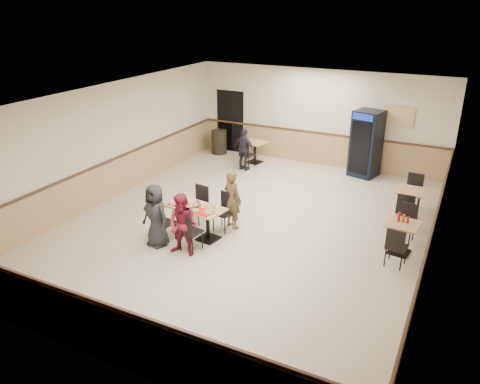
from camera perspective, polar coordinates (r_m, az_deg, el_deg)
The scene contains 20 objects.
ground at distance 11.05m, azimuth 1.07°, elevation -4.04°, with size 10.00×10.00×0.00m, color beige.
room_shell at distance 12.52m, azimuth 13.56°, elevation 1.47°, with size 10.00×10.00×10.00m.
main_table at distance 10.42m, azimuth -5.39°, elevation -2.98°, with size 1.40×0.84×0.71m.
main_chairs at distance 10.45m, azimuth -5.59°, elevation -3.02°, with size 1.37×1.70×0.90m.
diner_woman_left at distance 10.05m, azimuth -10.23°, elevation -2.84°, with size 0.68×0.44×1.39m, color #222227.
diner_woman_right at distance 9.59m, azimuth -6.96°, elevation -4.06°, with size 0.66×0.51×1.35m, color maroon.
diner_man_opposite at distance 10.67m, azimuth -0.93°, elevation -0.94°, with size 0.51×0.33×1.39m, color brown.
lone_diner at distance 14.38m, azimuth 0.51°, elevation 5.20°, with size 0.77×0.32×1.32m, color #222227.
tabletop_clutter at distance 10.27m, azimuth -5.87°, elevation -1.76°, with size 1.18×0.60×0.12m.
side_table_near at distance 10.24m, azimuth 19.09°, elevation -4.76°, with size 0.72×0.72×0.69m.
side_table_near_chair_south at distance 9.76m, azimuth 18.58°, elevation -6.22°, with size 0.40×0.40×0.87m, color black, non-canonical shape.
side_table_near_chair_north at distance 10.75m, azimuth 19.53°, elevation -3.64°, with size 0.40×0.40×0.87m, color black, non-canonical shape.
side_table_far at distance 11.90m, azimuth 19.98°, elevation -0.88°, with size 0.69×0.69×0.73m.
side_table_far_chair_south at distance 11.37m, azimuth 19.55°, elevation -2.04°, with size 0.43×0.43×0.93m, color black, non-canonical shape.
side_table_far_chair_north at distance 12.45m, azimuth 20.34°, elevation -0.02°, with size 0.43×0.43×0.93m, color black, non-canonical shape.
condiment_caddy at distance 10.15m, azimuth 19.19°, elevation -3.01°, with size 0.23×0.06×0.20m.
back_table at distance 15.12m, azimuth 1.84°, elevation 5.29°, with size 0.77×0.77×0.70m.
back_table_chair_lone at distance 14.65m, azimuth 0.91°, elevation 4.63°, with size 0.41×0.41×0.89m, color black, non-canonical shape.
pepsi_cooler at distance 14.32m, azimuth 15.11°, elevation 5.71°, with size 0.91×0.91×1.98m.
trash_bin at distance 16.10m, azimuth -2.56°, elevation 6.12°, with size 0.51×0.51×0.81m, color black.
Camera 1 is at (4.24, -8.93, 4.93)m, focal length 35.00 mm.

